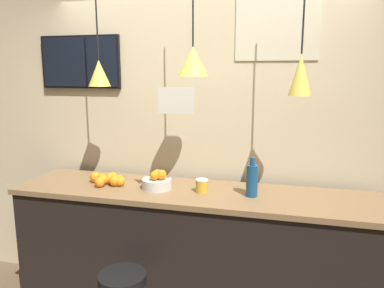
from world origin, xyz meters
name	(u,v)px	position (x,y,z in m)	size (l,w,h in m)	color
back_wall	(205,130)	(0.00, 1.05, 1.45)	(8.00, 0.06, 2.90)	beige
service_counter	(192,257)	(0.00, 0.63, 0.53)	(2.68, 0.63, 1.06)	black
fruit_bowl	(157,181)	(-0.26, 0.61, 1.12)	(0.22, 0.22, 0.15)	beige
orange_pile	(108,180)	(-0.67, 0.62, 1.10)	(0.31, 0.24, 0.08)	orange
juice_bottle	(252,180)	(0.44, 0.61, 1.18)	(0.08, 0.08, 0.28)	navy
spread_jar	(202,186)	(0.08, 0.61, 1.11)	(0.09, 0.09, 0.10)	gold
pendant_lamp_left	(99,72)	(-0.72, 0.65, 1.92)	(0.17, 0.17, 0.99)	black
pendant_lamp_middle	(193,61)	(0.00, 0.65, 1.99)	(0.22, 0.22, 0.91)	black
pendant_lamp_right	(301,74)	(0.72, 0.65, 1.91)	(0.15, 0.15, 1.04)	black
mounted_tv	(80,62)	(-1.08, 1.00, 2.00)	(0.73, 0.04, 0.44)	black
hanging_menu_board	(176,101)	(-0.05, 0.39, 1.73)	(0.24, 0.01, 0.17)	white
wall_poster	(277,20)	(0.55, 1.02, 2.29)	(0.61, 0.01, 0.59)	beige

